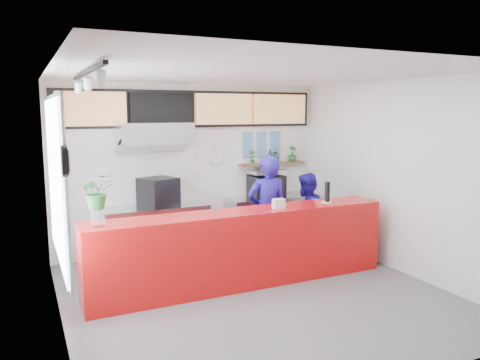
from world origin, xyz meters
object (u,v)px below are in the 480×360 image
object	(u,v)px
staff_center	(267,212)
pepper_mill	(327,192)
espresso_machine	(266,186)
staff_right	(306,217)
service_counter	(243,248)
panini_oven	(158,192)

from	to	relation	value
staff_center	pepper_mill	bearing A→B (deg)	152.40
espresso_machine	staff_right	bearing A→B (deg)	-84.00
espresso_machine	staff_right	distance (m)	1.23
espresso_machine	staff_right	size ratio (longest dim) A/B	0.42
pepper_mill	service_counter	bearing A→B (deg)	179.53
pepper_mill	staff_center	bearing A→B (deg)	144.61
espresso_machine	pepper_mill	size ratio (longest dim) A/B	2.00
service_counter	staff_center	distance (m)	0.94
panini_oven	staff_right	bearing A→B (deg)	-48.92
panini_oven	espresso_machine	world-z (taller)	panini_oven
espresso_machine	panini_oven	bearing A→B (deg)	179.90
staff_center	staff_right	world-z (taller)	staff_center
espresso_machine	staff_center	world-z (taller)	staff_center
staff_right	service_counter	bearing A→B (deg)	-14.90
panini_oven	pepper_mill	distance (m)	2.85
espresso_machine	staff_right	xyz separation A→B (m)	(0.13, -1.17, -0.36)
service_counter	panini_oven	xyz separation A→B (m)	(-0.74, 1.80, 0.59)
pepper_mill	staff_right	bearing A→B (deg)	87.05
service_counter	espresso_machine	bearing A→B (deg)	52.89
staff_right	panini_oven	bearing A→B (deg)	-65.55
service_counter	staff_right	size ratio (longest dim) A/B	3.03
staff_center	staff_right	distance (m)	0.82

